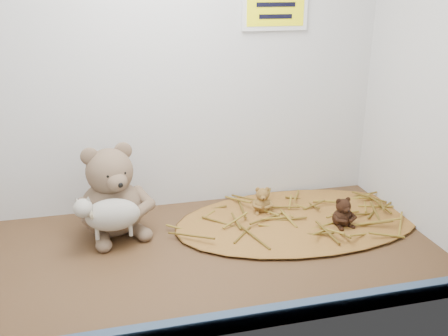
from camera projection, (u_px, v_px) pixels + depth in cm
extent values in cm
cube|color=#452C18|center=(189.00, 255.00, 117.71)|extent=(120.00, 60.00, 0.40)
cube|color=silver|center=(164.00, 46.00, 129.52)|extent=(120.00, 0.40, 90.00)
cube|color=silver|center=(438.00, 53.00, 115.85)|extent=(0.40, 60.00, 90.00)
cube|color=#3C5173|center=(217.00, 324.00, 90.86)|extent=(119.28, 2.20, 3.60)
ellipsoid|color=brown|center=(300.00, 219.00, 133.93)|extent=(68.17, 39.58, 1.32)
cube|color=#FFF80D|center=(275.00, 4.00, 132.35)|extent=(16.00, 1.20, 11.00)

